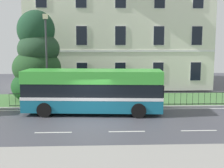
# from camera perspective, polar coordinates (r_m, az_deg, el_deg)

# --- Properties ---
(ground_plane) EXTENTS (60.00, 56.00, 0.18)m
(ground_plane) POSITION_cam_1_polar(r_m,az_deg,el_deg) (19.69, -3.86, -6.49)
(ground_plane) COLOR #41424A
(georgian_townhouse) EXTENTS (18.50, 9.78, 12.89)m
(georgian_townhouse) POSITION_cam_1_polar(r_m,az_deg,el_deg) (33.88, 0.99, 10.90)
(georgian_townhouse) COLOR silver
(georgian_townhouse) RESTS_ON ground_plane
(iron_verge_railing) EXTENTS (17.28, 0.04, 0.97)m
(iron_verge_railing) POSITION_cam_1_polar(r_m,az_deg,el_deg) (22.88, 2.71, -2.78)
(iron_verge_railing) COLOR black
(iron_verge_railing) RESTS_ON ground_plane
(evergreen_tree) EXTENTS (4.27, 4.27, 7.62)m
(evergreen_tree) POSITION_cam_1_polar(r_m,az_deg,el_deg) (25.96, -13.70, 3.77)
(evergreen_tree) COLOR #423328
(evergreen_tree) RESTS_ON ground_plane
(single_decker_bus) EXTENTS (9.43, 3.12, 2.97)m
(single_decker_bus) POSITION_cam_1_polar(r_m,az_deg,el_deg) (20.76, -3.56, -1.27)
(single_decker_bus) COLOR #166683
(single_decker_bus) RESTS_ON ground_plane
(street_lamp_post) EXTENTS (0.36, 0.24, 6.72)m
(street_lamp_post) POSITION_cam_1_polar(r_m,az_deg,el_deg) (23.14, -12.08, 5.52)
(street_lamp_post) COLOR #333338
(street_lamp_post) RESTS_ON ground_plane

